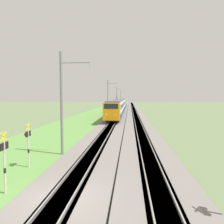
{
  "coord_description": "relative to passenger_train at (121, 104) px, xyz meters",
  "views": [
    {
      "loc": [
        -9.37,
        -3.06,
        4.9
      ],
      "look_at": [
        28.11,
        0.0,
        2.29
      ],
      "focal_mm": 35.0,
      "sensor_mm": 36.0,
      "label": 1
    }
  ],
  "objects": [
    {
      "name": "ground_plane",
      "position": [
        -69.49,
        0.0,
        -2.44
      ],
      "size": [
        400.0,
        400.0,
        0.0
      ],
      "primitive_type": "plane",
      "color": "#60754C"
    },
    {
      "name": "passenger_train",
      "position": [
        0.0,
        0.0,
        0.0
      ],
      "size": [
        86.28,
        2.92,
        5.2
      ],
      "rotation": [
        0.0,
        0.0,
        3.14
      ],
      "color": "orange",
      "rests_on": "ground"
    },
    {
      "name": "ballast_adjacent",
      "position": [
        -19.49,
        -4.5,
        -2.29
      ],
      "size": [
        240.0,
        4.4,
        0.3
      ],
      "color": "slate",
      "rests_on": "ground"
    },
    {
      "name": "track_adjacent",
      "position": [
        -19.49,
        -4.5,
        -2.28
      ],
      "size": [
        240.0,
        1.57,
        0.45
      ],
      "color": "#4C4238",
      "rests_on": "ground"
    },
    {
      "name": "catenary_mast_far",
      "position": [
        14.57,
        2.48,
        2.34
      ],
      "size": [
        0.22,
        2.56,
        9.28
      ],
      "color": "slate",
      "rests_on": "ground"
    },
    {
      "name": "grass_verge",
      "position": [
        -19.49,
        6.02,
        -2.38
      ],
      "size": [
        240.0,
        10.22,
        0.12
      ],
      "color": "#5B8E42",
      "rests_on": "ground"
    },
    {
      "name": "crossing_signal_aux",
      "position": [
        -64.8,
        3.79,
        -0.55
      ],
      "size": [
        0.7,
        0.23,
        3.12
      ],
      "rotation": [
        0.0,
        0.0,
        1.57
      ],
      "color": "beige",
      "rests_on": "ground"
    },
    {
      "name": "track_main",
      "position": [
        -19.49,
        0.0,
        -2.28
      ],
      "size": [
        240.0,
        1.57,
        0.45
      ],
      "color": "#4C4238",
      "rests_on": "ground"
    },
    {
      "name": "catenary_mast_near",
      "position": [
        -61.35,
        2.48,
        1.98
      ],
      "size": [
        0.22,
        2.56,
        8.56
      ],
      "color": "slate",
      "rests_on": "ground"
    },
    {
      "name": "crossing_signal_near",
      "position": [
        -68.8,
        3.09,
        -0.49
      ],
      "size": [
        0.7,
        0.23,
        3.21
      ],
      "rotation": [
        0.0,
        0.0,
        1.57
      ],
      "color": "beige",
      "rests_on": "ground"
    },
    {
      "name": "ballast_main",
      "position": [
        -19.49,
        0.0,
        -2.29
      ],
      "size": [
        240.0,
        4.4,
        0.3
      ],
      "color": "slate",
      "rests_on": "ground"
    },
    {
      "name": "catenary_mast_mid",
      "position": [
        -23.39,
        2.48,
        2.31
      ],
      "size": [
        0.22,
        2.56,
        9.21
      ],
      "color": "slate",
      "rests_on": "ground"
    },
    {
      "name": "catenary_mast_distant",
      "position": [
        52.54,
        2.48,
        2.26
      ],
      "size": [
        0.22,
        2.56,
        9.13
      ],
      "color": "slate",
      "rests_on": "ground"
    }
  ]
}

